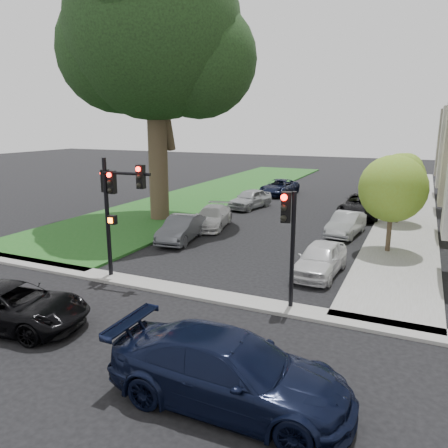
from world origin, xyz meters
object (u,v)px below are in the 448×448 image
at_px(eucalyptus, 153,31).
at_px(car_parked_5, 181,229).
at_px(car_parked_1, 346,224).
at_px(small_tree_c, 406,169).
at_px(small_tree_a, 393,189).
at_px(traffic_signal_secondary, 289,228).
at_px(car_parked_6, 212,217).
at_px(car_parked_7, 250,199).
at_px(car_cross_near, 12,306).
at_px(car_parked_8, 279,187).
at_px(traffic_signal_main, 115,197).
at_px(car_parked_2, 362,206).
at_px(car_parked_0, 320,259).
at_px(small_tree_b, 400,177).
at_px(car_cross_far, 229,370).
at_px(car_parked_4, 373,187).

distance_m(eucalyptus, car_parked_5, 12.09).
bearing_deg(car_parked_1, small_tree_c, 85.56).
bearing_deg(small_tree_c, small_tree_a, -90.00).
bearing_deg(traffic_signal_secondary, small_tree_c, 83.75).
height_order(car_parked_6, car_parked_7, car_parked_7).
distance_m(eucalyptus, car_cross_near, 18.72).
xyz_separation_m(car_parked_1, car_parked_8, (-7.56, 11.77, 0.03)).
height_order(small_tree_c, car_cross_near, small_tree_c).
height_order(small_tree_a, car_parked_6, small_tree_a).
bearing_deg(car_parked_1, car_parked_8, 128.97).
distance_m(eucalyptus, traffic_signal_secondary, 17.49).
height_order(traffic_signal_main, car_parked_2, traffic_signal_main).
bearing_deg(car_parked_0, car_parked_1, 93.83).
xyz_separation_m(eucalyptus, car_parked_1, (11.69, 0.90, -10.76)).
bearing_deg(small_tree_b, car_parked_2, 149.46).
bearing_deg(car_cross_near, car_parked_7, -8.77).
relative_size(car_parked_0, car_parked_6, 0.91).
height_order(traffic_signal_secondary, car_parked_2, traffic_signal_secondary).
height_order(traffic_signal_main, car_parked_6, traffic_signal_main).
xyz_separation_m(car_parked_2, car_parked_8, (-7.68, 6.29, -0.08)).
distance_m(small_tree_a, small_tree_b, 6.77).
bearing_deg(traffic_signal_main, small_tree_b, 57.28).
xyz_separation_m(traffic_signal_secondary, car_parked_1, (0.18, 10.89, -2.17)).
bearing_deg(car_parked_6, small_tree_c, 43.94).
xyz_separation_m(small_tree_a, car_parked_0, (-2.31, -4.38, -2.46)).
relative_size(eucalyptus, car_cross_near, 3.48).
xyz_separation_m(small_tree_c, car_cross_near, (-9.92, -28.43, -1.89)).
distance_m(eucalyptus, small_tree_a, 16.43).
bearing_deg(car_parked_2, car_cross_near, -108.41).
relative_size(small_tree_a, car_parked_5, 1.16).
bearing_deg(car_parked_5, car_parked_0, -24.18).
xyz_separation_m(small_tree_c, car_parked_7, (-10.12, -7.65, -1.85)).
distance_m(small_tree_a, car_parked_8, 17.70).
height_order(car_cross_far, car_parked_5, car_cross_far).
height_order(traffic_signal_main, car_cross_near, traffic_signal_main).
xyz_separation_m(car_parked_0, car_parked_2, (0.02, 12.50, 0.08)).
distance_m(small_tree_c, car_parked_8, 10.20).
bearing_deg(car_parked_6, car_parked_7, 80.06).
height_order(car_parked_0, car_parked_6, car_parked_0).
xyz_separation_m(car_parked_6, car_parked_7, (-0.10, 6.54, 0.07)).
relative_size(small_tree_b, car_cross_far, 0.78).
bearing_deg(traffic_signal_main, car_cross_near, -93.63).
distance_m(car_parked_5, car_parked_6, 3.44).
height_order(eucalyptus, car_parked_4, eucalyptus).
distance_m(car_parked_2, car_parked_6, 10.34).
relative_size(small_tree_c, car_parked_1, 0.99).
bearing_deg(car_parked_7, car_parked_1, -22.69).
bearing_deg(traffic_signal_main, car_parked_5, 95.19).
height_order(car_parked_2, car_parked_5, car_parked_2).
bearing_deg(car_parked_7, car_cross_near, -78.50).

